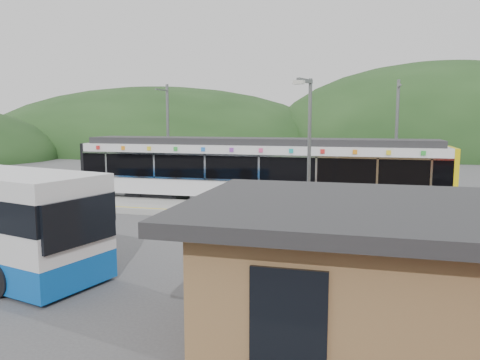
# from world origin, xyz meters

# --- Properties ---
(ground) EXTENTS (120.00, 120.00, 0.00)m
(ground) POSITION_xyz_m (0.00, 0.00, 0.00)
(ground) COLOR #4C4C4F
(ground) RESTS_ON ground
(hills) EXTENTS (146.00, 149.00, 26.00)m
(hills) POSITION_xyz_m (6.19, 5.29, 0.00)
(hills) COLOR #1E3D19
(hills) RESTS_ON ground
(platform) EXTENTS (26.00, 3.20, 0.30)m
(platform) POSITION_xyz_m (0.00, 3.30, 0.15)
(platform) COLOR #9E9E99
(platform) RESTS_ON ground
(yellow_line) EXTENTS (26.00, 0.10, 0.01)m
(yellow_line) POSITION_xyz_m (0.00, 2.00, 0.30)
(yellow_line) COLOR yellow
(yellow_line) RESTS_ON platform
(train) EXTENTS (20.44, 3.01, 3.74)m
(train) POSITION_xyz_m (-0.57, 6.00, 2.06)
(train) COLOR black
(train) RESTS_ON ground
(catenary_mast_west) EXTENTS (0.18, 1.80, 7.00)m
(catenary_mast_west) POSITION_xyz_m (-7.00, 8.56, 3.65)
(catenary_mast_west) COLOR slate
(catenary_mast_west) RESTS_ON ground
(catenary_mast_east) EXTENTS (0.18, 1.80, 7.00)m
(catenary_mast_east) POSITION_xyz_m (7.00, 8.56, 3.65)
(catenary_mast_east) COLOR slate
(catenary_mast_east) RESTS_ON ground
(station_shelter) EXTENTS (9.20, 6.20, 3.00)m
(station_shelter) POSITION_xyz_m (6.00, -9.01, 1.55)
(station_shelter) COLOR brown
(station_shelter) RESTS_ON ground
(lamp_post) EXTENTS (0.41, 1.12, 6.14)m
(lamp_post) POSITION_xyz_m (3.43, -3.69, 3.66)
(lamp_post) COLOR slate
(lamp_post) RESTS_ON ground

